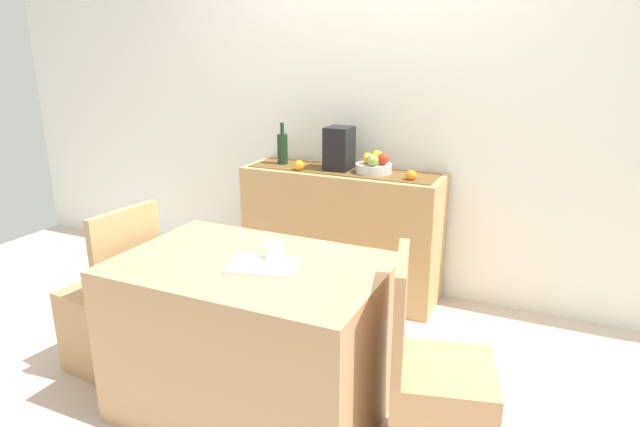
% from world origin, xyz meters
% --- Properties ---
extents(ground_plane, '(6.40, 6.40, 0.02)m').
position_xyz_m(ground_plane, '(0.00, 0.00, -0.01)').
color(ground_plane, beige).
rests_on(ground_plane, ground).
extents(room_wall_rear, '(6.40, 0.06, 2.70)m').
position_xyz_m(room_wall_rear, '(0.00, 1.18, 1.35)').
color(room_wall_rear, white).
rests_on(room_wall_rear, ground).
extents(sideboard_console, '(1.33, 0.42, 0.87)m').
position_xyz_m(sideboard_console, '(-0.17, 0.92, 0.43)').
color(sideboard_console, tan).
rests_on(sideboard_console, ground).
extents(table_runner, '(1.25, 0.32, 0.01)m').
position_xyz_m(table_runner, '(-0.17, 0.92, 0.87)').
color(table_runner, brown).
rests_on(table_runner, sideboard_console).
extents(fruit_bowl, '(0.23, 0.23, 0.06)m').
position_xyz_m(fruit_bowl, '(0.05, 0.92, 0.90)').
color(fruit_bowl, silver).
rests_on(fruit_bowl, table_runner).
extents(apple_upper, '(0.07, 0.07, 0.07)m').
position_xyz_m(apple_upper, '(0.01, 0.90, 0.97)').
color(apple_upper, gold).
rests_on(apple_upper, fruit_bowl).
extents(apple_front, '(0.07, 0.07, 0.07)m').
position_xyz_m(apple_front, '(0.07, 0.85, 0.97)').
color(apple_front, '#8AAC42').
rests_on(apple_front, fruit_bowl).
extents(apple_left, '(0.08, 0.08, 0.08)m').
position_xyz_m(apple_left, '(0.05, 0.98, 0.97)').
color(apple_left, gold).
rests_on(apple_left, fruit_bowl).
extents(apple_center, '(0.07, 0.07, 0.07)m').
position_xyz_m(apple_center, '(0.11, 0.92, 0.97)').
color(apple_center, red).
rests_on(apple_center, fruit_bowl).
extents(wine_bottle, '(0.07, 0.07, 0.29)m').
position_xyz_m(wine_bottle, '(-0.61, 0.92, 0.98)').
color(wine_bottle, '#1C3620').
rests_on(wine_bottle, sideboard_console).
extents(coffee_maker, '(0.16, 0.18, 0.28)m').
position_xyz_m(coffee_maker, '(-0.19, 0.92, 1.01)').
color(coffee_maker, black).
rests_on(coffee_maker, sideboard_console).
extents(orange_loose_near_bowl, '(0.07, 0.07, 0.07)m').
position_xyz_m(orange_loose_near_bowl, '(-0.42, 0.80, 0.90)').
color(orange_loose_near_bowl, orange).
rests_on(orange_loose_near_bowl, sideboard_console).
extents(orange_loose_mid, '(0.07, 0.07, 0.07)m').
position_xyz_m(orange_loose_mid, '(0.32, 0.83, 0.90)').
color(orange_loose_mid, orange).
rests_on(orange_loose_mid, sideboard_console).
extents(dining_table, '(1.19, 0.79, 0.74)m').
position_xyz_m(dining_table, '(-0.04, -0.43, 0.37)').
color(dining_table, tan).
rests_on(dining_table, ground).
extents(open_book, '(0.33, 0.28, 0.02)m').
position_xyz_m(open_book, '(0.03, -0.46, 0.75)').
color(open_book, white).
rests_on(open_book, dining_table).
extents(coffee_cup, '(0.09, 0.09, 0.08)m').
position_xyz_m(coffee_cup, '(0.04, -0.37, 0.78)').
color(coffee_cup, silver).
rests_on(coffee_cup, dining_table).
extents(chair_near_window, '(0.45, 0.45, 0.90)m').
position_xyz_m(chair_near_window, '(-0.90, -0.43, 0.27)').
color(chair_near_window, tan).
rests_on(chair_near_window, ground).
extents(chair_by_corner, '(0.49, 0.49, 0.90)m').
position_xyz_m(chair_by_corner, '(0.81, -0.43, 0.27)').
color(chair_by_corner, tan).
rests_on(chair_by_corner, ground).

